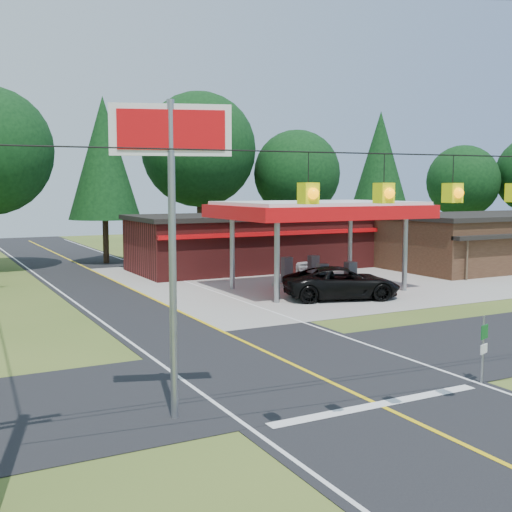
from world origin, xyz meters
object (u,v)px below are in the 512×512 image
sedan_car (290,261)px  gas_canopy (318,213)px  suv_car (342,283)px  big_stop_sign (172,181)px

sedan_car → gas_canopy: bearing=-122.4°
sedan_car → suv_car: bearing=-119.5°
suv_car → gas_canopy: bearing=7.9°
gas_canopy → big_stop_sign: bearing=-133.0°
suv_car → sedan_car: bearing=-0.3°
big_stop_sign → sedan_car: bearing=53.5°
gas_canopy → suv_car: bearing=-99.5°
gas_canopy → sedan_car: gas_canopy is taller
big_stop_sign → gas_canopy: bearing=47.0°
suv_car → sedan_car: 11.54m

